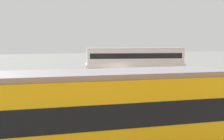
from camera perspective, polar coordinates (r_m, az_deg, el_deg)
ground_plane at (r=29.08m, az=1.51°, el=-3.40°), size 160.00×160.00×0.00m
double_decker_bus at (r=32.15m, az=4.67°, el=1.09°), size 11.59×4.80×3.94m
tram_yellow at (r=10.79m, az=-17.71°, el=-9.79°), size 16.17×4.14×3.56m
pedestrian_near_railing at (r=23.77m, az=-4.83°, el=-3.33°), size 0.35×0.36×1.58m
pedestrian_crossing at (r=20.61m, az=6.61°, el=-4.62°), size 0.42×0.42×1.66m
pedestrian_railing at (r=23.68m, az=5.33°, el=-3.78°), size 6.55×0.46×1.08m
info_sign at (r=21.28m, az=-5.98°, el=-2.23°), size 1.23×0.15×2.44m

